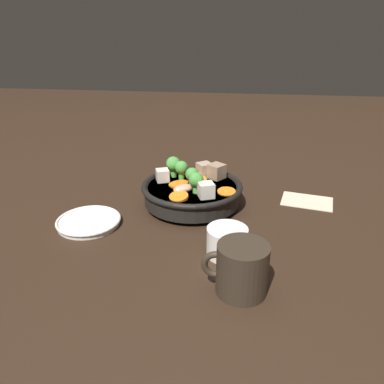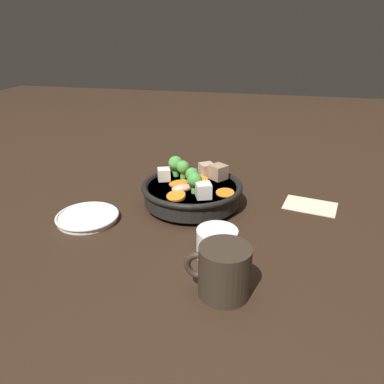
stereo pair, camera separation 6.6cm
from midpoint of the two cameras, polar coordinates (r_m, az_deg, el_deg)
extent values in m
plane|color=black|center=(0.83, -2.29, -2.05)|extent=(3.00, 3.00, 0.00)
cylinder|color=black|center=(0.82, -2.29, -1.74)|extent=(0.11, 0.11, 0.01)
cylinder|color=black|center=(0.81, -2.32, -0.27)|extent=(0.21, 0.21, 0.04)
torus|color=black|center=(0.81, -2.34, 0.90)|extent=(0.22, 0.22, 0.01)
cylinder|color=brown|center=(0.81, -2.33, 0.25)|extent=(0.19, 0.19, 0.02)
cylinder|color=orange|center=(0.75, -4.55, -0.79)|extent=(0.05, 0.05, 0.01)
cylinder|color=orange|center=(0.88, -3.44, 3.09)|extent=(0.05, 0.05, 0.01)
cylinder|color=orange|center=(0.83, -1.45, 1.92)|extent=(0.06, 0.05, 0.01)
cylinder|color=orange|center=(0.81, -4.34, 1.22)|extent=(0.05, 0.05, 0.01)
cylinder|color=orange|center=(0.77, 2.86, 0.00)|extent=(0.04, 0.04, 0.01)
cylinder|color=#59B84C|center=(0.84, -3.86, 2.52)|extent=(0.01, 0.01, 0.02)
sphere|color=#47933D|center=(0.83, -3.89, 3.74)|extent=(0.03, 0.03, 0.03)
cylinder|color=#59B84C|center=(0.80, -2.32, 1.48)|extent=(0.01, 0.01, 0.02)
sphere|color=#47933D|center=(0.80, -2.34, 2.71)|extent=(0.03, 0.03, 0.03)
cylinder|color=#59B84C|center=(0.86, -5.05, 2.95)|extent=(0.01, 0.01, 0.02)
sphere|color=#47933D|center=(0.85, -5.10, 4.29)|extent=(0.03, 0.03, 0.03)
cylinder|color=#59B84C|center=(0.77, -1.83, 0.49)|extent=(0.01, 0.01, 0.02)
sphere|color=#47933D|center=(0.76, -1.85, 1.87)|extent=(0.03, 0.03, 0.03)
cube|color=#9E7F66|center=(0.84, 1.52, 3.15)|extent=(0.05, 0.05, 0.03)
cube|color=silver|center=(0.83, -6.78, 2.50)|extent=(0.03, 0.03, 0.03)
cube|color=silver|center=(0.75, -0.36, 0.26)|extent=(0.04, 0.04, 0.03)
cube|color=tan|center=(0.85, -0.30, 3.41)|extent=(0.04, 0.04, 0.03)
ellipsoid|color=#EA9E84|center=(0.77, -3.77, 0.50)|extent=(0.05, 0.05, 0.02)
cylinder|color=white|center=(0.78, -17.81, -4.49)|extent=(0.12, 0.12, 0.01)
torus|color=white|center=(0.78, -17.86, -4.16)|extent=(0.13, 0.13, 0.01)
cylinder|color=white|center=(0.64, 2.42, -7.65)|extent=(0.07, 0.07, 0.05)
cylinder|color=brown|center=(0.63, 2.44, -6.48)|extent=(0.06, 0.06, 0.00)
cylinder|color=#33281E|center=(0.55, 4.24, -11.69)|extent=(0.08, 0.08, 0.08)
torus|color=#33281E|center=(0.56, 0.25, -11.08)|extent=(0.04, 0.01, 0.04)
cube|color=beige|center=(0.87, 15.07, -1.37)|extent=(0.12, 0.10, 0.00)
camera|label=1|loc=(0.03, -92.32, -1.04)|focal=35.00mm
camera|label=2|loc=(0.03, 87.68, 1.04)|focal=35.00mm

